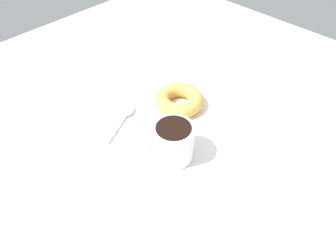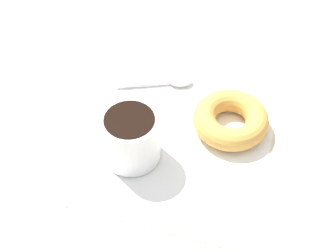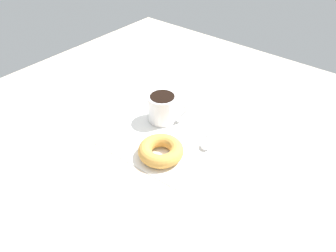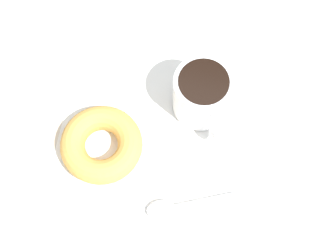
{
  "view_description": "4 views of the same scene",
  "coord_description": "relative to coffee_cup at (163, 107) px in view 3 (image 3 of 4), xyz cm",
  "views": [
    {
      "loc": [
        -32.34,
        34.2,
        47.86
      ],
      "look_at": [
        0.3,
        0.59,
        2.3
      ],
      "focal_mm": 35.0,
      "sensor_mm": 36.0,
      "label": 1
    },
    {
      "loc": [
        -39.48,
        -12.82,
        51.24
      ],
      "look_at": [
        0.3,
        0.59,
        2.3
      ],
      "focal_mm": 50.0,
      "sensor_mm": 36.0,
      "label": 2
    },
    {
      "loc": [
        41.62,
        -50.0,
        53.65
      ],
      "look_at": [
        0.3,
        0.59,
        2.3
      ],
      "focal_mm": 35.0,
      "sensor_mm": 36.0,
      "label": 3
    },
    {
      "loc": [
        26.25,
        6.4,
        70.31
      ],
      "look_at": [
        0.3,
        0.59,
        2.3
      ],
      "focal_mm": 60.0,
      "sensor_mm": 36.0,
      "label": 4
    }
  ],
  "objects": [
    {
      "name": "napkin",
      "position": [
        4.6,
        -3.61,
        -3.93
      ],
      "size": [
        29.86,
        29.86,
        0.3
      ],
      "primitive_type": "cube",
      "rotation": [
        0.0,
        0.0,
        0.05
      ],
      "color": "white",
      "rests_on": "ground_plane"
    },
    {
      "name": "spoon",
      "position": [
        14.58,
        -0.85,
        -3.37
      ],
      "size": [
        6.27,
        11.34,
        0.9
      ],
      "color": "silver",
      "rests_on": "napkin"
    },
    {
      "name": "coffee_cup",
      "position": [
        0.0,
        0.0,
        0.0
      ],
      "size": [
        9.83,
        7.66,
        7.29
      ],
      "color": "white",
      "rests_on": "napkin"
    },
    {
      "name": "ground_plane",
      "position": [
        4.3,
        -4.19,
        -5.08
      ],
      "size": [
        120.0,
        120.0,
        2.0
      ],
      "primitive_type": "cube",
      "color": "beige"
    },
    {
      "name": "donut",
      "position": [
        8.86,
        -11.49,
        -2.16
      ],
      "size": [
        10.72,
        10.72,
        3.24
      ],
      "primitive_type": "torus",
      "color": "gold",
      "rests_on": "napkin"
    }
  ]
}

